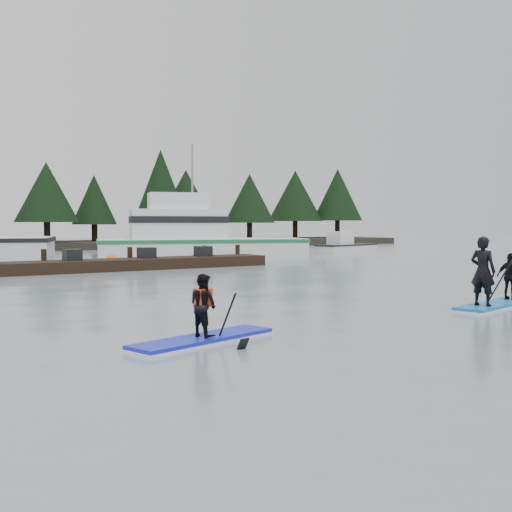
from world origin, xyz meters
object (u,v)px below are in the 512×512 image
floating_dock (116,265)px  paddleboard_solo (203,321)px  paddleboard_duo (495,283)px  fishing_boat_medium (197,246)px

floating_dock → paddleboard_solo: size_ratio=4.88×
paddleboard_solo → paddleboard_duo: size_ratio=0.92×
paddleboard_solo → paddleboard_duo: 8.47m
fishing_boat_medium → paddleboard_duo: fishing_boat_medium is taller
floating_dock → paddleboard_duo: (4.29, -17.29, 0.39)m
fishing_boat_medium → floating_dock: size_ratio=0.95×
floating_dock → paddleboard_solo: bearing=-106.6°
paddleboard_solo → paddleboard_duo: (8.44, 0.57, 0.25)m
paddleboard_solo → paddleboard_duo: paddleboard_duo is taller
floating_dock → paddleboard_duo: paddleboard_duo is taller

